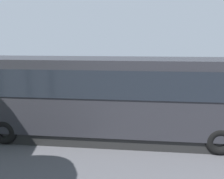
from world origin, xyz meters
TOP-DOWN VIEW (x-y plane):
  - ground_plane at (0.00, 0.00)m, footprint 80.00×80.00m
  - tour_bus at (1.72, 4.82)m, footprint 11.34×2.93m
  - spectator_far_left at (-0.24, 1.85)m, footprint 0.58×0.37m
  - spectator_left at (0.59, 2.14)m, footprint 0.57×0.31m
  - spectator_centre at (1.45, 1.94)m, footprint 0.58×0.34m
  - spectator_right at (2.54, 2.10)m, footprint 0.58×0.37m
  - spectator_far_right at (3.40, 2.11)m, footprint 0.58×0.34m
  - parked_motorcycle_silver at (4.51, 2.64)m, footprint 2.02×0.75m
  - stunt_motorcycle at (2.98, -2.22)m, footprint 1.90×0.70m
  - traffic_cone at (1.49, -2.92)m, footprint 0.34×0.34m
  - bay_line_b at (-2.70, -0.02)m, footprint 0.28×3.78m
  - bay_line_c at (-0.15, -0.02)m, footprint 0.28×3.83m
  - bay_line_d at (2.40, -0.02)m, footprint 0.32×4.65m
  - bay_line_e at (4.96, -0.02)m, footprint 0.27×3.67m

SIDE VIEW (x-z plane):
  - ground_plane at x=0.00m, z-range 0.00..0.00m
  - bay_line_b at x=-2.70m, z-range 0.00..0.01m
  - bay_line_c at x=-0.15m, z-range 0.00..0.01m
  - bay_line_d at x=2.40m, z-range 0.00..0.01m
  - bay_line_e at x=4.96m, z-range 0.00..0.01m
  - traffic_cone at x=1.49m, z-range -0.01..0.62m
  - parked_motorcycle_silver at x=4.51m, z-range -0.01..0.97m
  - spectator_centre at x=1.45m, z-range 0.15..1.84m
  - spectator_far_left at x=-0.24m, z-range 0.16..1.90m
  - spectator_far_right at x=3.40m, z-range 0.16..1.90m
  - spectator_left at x=0.59m, z-range 0.16..1.90m
  - spectator_right at x=2.54m, z-range 0.17..1.92m
  - stunt_motorcycle at x=2.98m, z-range 0.12..1.97m
  - tour_bus at x=1.72m, z-range 0.02..3.27m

